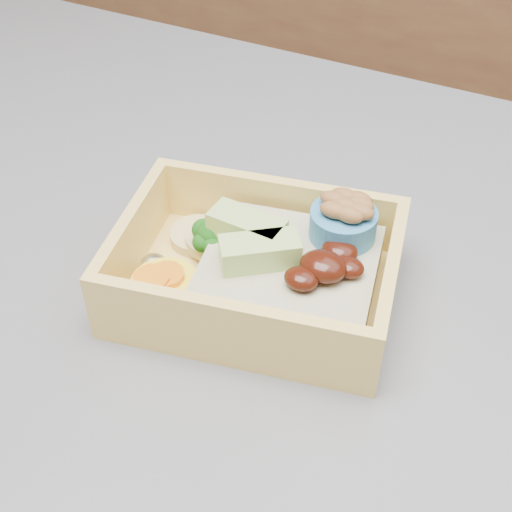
% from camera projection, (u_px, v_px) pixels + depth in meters
% --- Properties ---
extents(bento_box, '(0.20, 0.16, 0.07)m').
position_uv_depth(bento_box, '(266.00, 269.00, 0.47)').
color(bento_box, '#F2CC64').
rests_on(bento_box, island).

